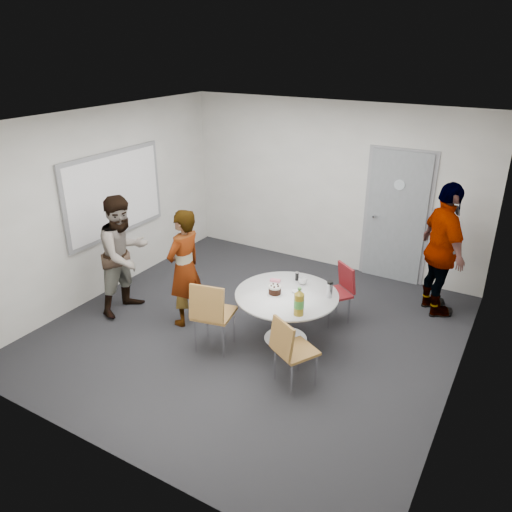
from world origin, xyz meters
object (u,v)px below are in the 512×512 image
Objects in this scene: whiteboard at (115,194)px; chair_far at (339,288)px; person_right at (443,250)px; chair_near_left at (211,310)px; chair_near_right at (290,346)px; person_main at (184,268)px; table at (288,301)px; door at (396,217)px; person_left at (124,255)px.

whiteboard is 3.51m from chair_far.
whiteboard is 1.02× the size of person_right.
chair_near_right is at bearing -17.95° from chair_near_left.
whiteboard is 1.19× the size of person_main.
chair_near_right is (0.42, -0.77, -0.08)m from table.
chair_near_left is 0.85m from person_main.
door reaches higher than person_main.
table is at bearing 103.69° from chair_far.
chair_near_right is at bearing 77.48° from person_main.
door is 3.42m from chair_near_left.
table is (2.97, -0.20, -0.87)m from whiteboard.
table reaches higher than chair_far.
person_right reaches higher than chair_near_left.
person_left is (-0.92, -0.14, 0.04)m from person_main.
table is 2.36m from person_left.
door is 1.13× the size of person_right.
person_main is 0.95× the size of person_left.
whiteboard is 2.01× the size of chair_near_left.
person_left is at bearing -77.35° from person_main.
door is 1.75m from chair_far.
chair_near_left reaches higher than chair_far.
chair_near_left is at bearing -136.50° from table.
door reaches higher than chair_far.
person_left is (-2.31, -0.38, 0.25)m from table.
person_main is (1.57, -0.43, -0.65)m from whiteboard.
whiteboard reaches higher than person_main.
person_left is (-1.62, 0.28, 0.26)m from chair_near_left.
person_right is (1.44, 1.71, 0.35)m from table.
door is at bearing 32.66° from whiteboard.
chair_near_left is 1.66m from person_left.
person_main is at bearing 68.17° from chair_far.
table is 0.80× the size of person_main.
person_right reaches higher than table.
door is at bearing -61.64° from chair_far.
door is 2.59m from table.
whiteboard reaches higher than chair_near_left.
chair_near_right is 1.60m from chair_far.
person_main reaches higher than chair_near_right.
door reaches higher than person_right.
chair_far is at bearing 121.12° from chair_near_right.
whiteboard is at bearing 47.54° from chair_far.
chair_far is (1.05, 1.49, -0.09)m from chair_near_left.
table is at bearing 103.59° from person_main.
person_main is 0.85× the size of person_right.
person_main is at bearing -170.27° from table.
person_main reaches higher than chair_far.
person_right reaches higher than chair_far.
person_main is at bearing -167.51° from chair_near_right.
chair_near_right is 2.72m from person_right.
person_right is (0.85, -0.76, -0.09)m from door.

